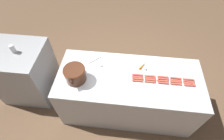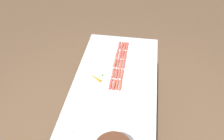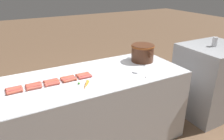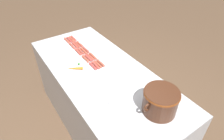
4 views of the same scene
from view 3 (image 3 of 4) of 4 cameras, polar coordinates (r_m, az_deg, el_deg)
griddle_counter at (r=2.54m, az=-4.56°, el=-10.57°), size 0.87×2.03×0.89m
back_cabinet at (r=3.40m, az=24.52°, el=-2.45°), size 0.74×0.84×1.02m
hot_dog_0 at (r=2.22m, az=-24.61°, el=-4.32°), size 0.03×0.15×0.03m
hot_dog_1 at (r=2.23m, az=-20.10°, el=-3.47°), size 0.04×0.15×0.03m
hot_dog_2 at (r=2.26m, az=-15.98°, el=-2.64°), size 0.03×0.15×0.03m
hot_dog_3 at (r=2.29m, az=-11.80°, el=-1.81°), size 0.03×0.15×0.03m
hot_dog_4 at (r=2.34m, az=-7.93°, el=-1.01°), size 0.03×0.15×0.03m
hot_dog_5 at (r=2.20m, az=-24.45°, el=-4.63°), size 0.03×0.15×0.03m
hot_dog_6 at (r=2.20m, az=-20.08°, el=-3.83°), size 0.03×0.15×0.03m
hot_dog_7 at (r=2.23m, az=-15.69°, el=-2.95°), size 0.03×0.15×0.03m
hot_dog_8 at (r=2.26m, az=-11.67°, el=-2.15°), size 0.03×0.15×0.03m
hot_dog_9 at (r=2.31m, az=-7.64°, el=-1.31°), size 0.03×0.15×0.03m
hot_dog_10 at (r=2.17m, az=-24.41°, el=-4.99°), size 0.03×0.15×0.03m
hot_dog_11 at (r=2.18m, az=-19.93°, el=-4.13°), size 0.03×0.15×0.03m
hot_dog_12 at (r=2.19m, az=-15.65°, el=-3.34°), size 0.03×0.15×0.03m
hot_dog_13 at (r=2.24m, az=-11.30°, el=-2.40°), size 0.03×0.15×0.03m
hot_dog_14 at (r=2.29m, az=-7.24°, el=-1.56°), size 0.03×0.15×0.03m
hot_dog_15 at (r=2.14m, az=-24.38°, el=-5.38°), size 0.03×0.15×0.03m
hot_dog_16 at (r=2.14m, az=-19.88°, el=-4.55°), size 0.03×0.15×0.03m
hot_dog_17 at (r=2.17m, az=-15.43°, el=-3.67°), size 0.03×0.15×0.03m
hot_dog_18 at (r=2.21m, az=-11.10°, el=-2.73°), size 0.04×0.15×0.03m
hot_dog_19 at (r=2.26m, az=-6.98°, el=-1.89°), size 0.03×0.15×0.03m
bean_pot at (r=2.72m, az=8.10°, el=4.76°), size 0.36×0.29×0.21m
serving_spoon at (r=2.38m, az=7.20°, el=-0.67°), size 0.21×0.22×0.02m
carrot at (r=2.08m, az=-7.01°, el=-3.97°), size 0.16×0.12×0.03m
soda_can at (r=3.18m, az=25.54°, el=6.77°), size 0.07×0.07×0.12m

